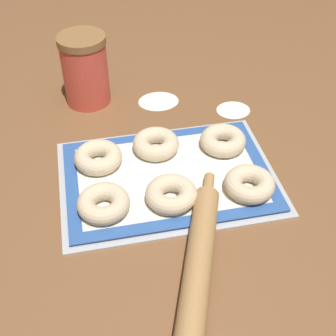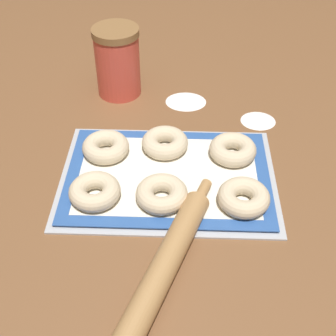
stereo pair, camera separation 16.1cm
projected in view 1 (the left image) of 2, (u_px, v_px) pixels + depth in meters
ground_plane at (176, 172)px, 0.93m from camera, size 2.80×2.80×0.00m
baking_tray at (168, 177)px, 0.91m from camera, size 0.42×0.30×0.01m
baking_mat at (168, 175)px, 0.91m from camera, size 0.39×0.27×0.00m
bagel_front_left at (104, 203)px, 0.83m from camera, size 0.09×0.09×0.03m
bagel_front_center at (171, 194)px, 0.84m from camera, size 0.09×0.09×0.03m
bagel_front_right at (249, 184)px, 0.86m from camera, size 0.09×0.09×0.03m
bagel_back_left at (98, 157)px, 0.92m from camera, size 0.09×0.09×0.03m
bagel_back_center at (156, 144)px, 0.95m from camera, size 0.09×0.09×0.03m
bagel_back_right at (223, 140)px, 0.96m from camera, size 0.09×0.09×0.03m
flour_canister at (85, 70)px, 1.07m from camera, size 0.11×0.11×0.17m
rolling_pin at (197, 273)px, 0.72m from camera, size 0.17×0.43×0.04m
flour_patch_near at (233, 109)px, 1.09m from camera, size 0.08×0.07×0.00m
flour_patch_far at (159, 101)px, 1.12m from camera, size 0.10×0.08×0.00m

